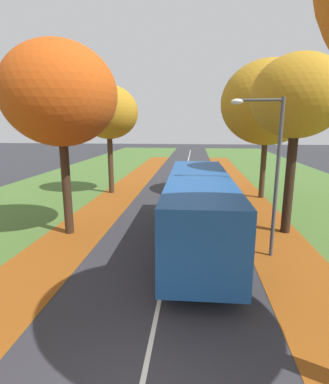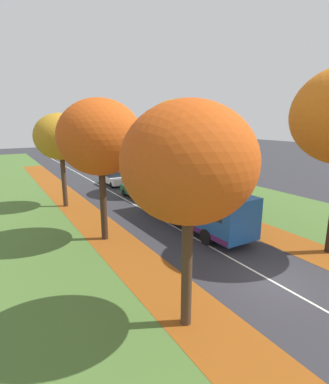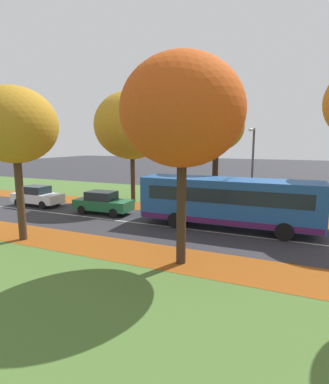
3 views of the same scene
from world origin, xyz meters
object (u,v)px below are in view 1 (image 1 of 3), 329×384
bus (199,206)px  tree_right_mid (268,103)px  tree_left_near (60,95)px  tree_left_mid (109,113)px  car_green_lead (199,185)px  tree_right_near (297,98)px  car_white_following (200,172)px  streetlamp_right (269,161)px

bus → tree_right_mid: bearing=63.3°
tree_left_near → tree_left_mid: 8.80m
tree_right_mid → car_green_lead: 7.17m
tree_left_mid → car_green_lead: 8.38m
tree_left_mid → tree_left_near: bearing=-87.4°
tree_right_near → bus: 6.42m
tree_right_near → car_white_following: 15.20m
tree_left_mid → tree_right_mid: tree_right_mid is taller
tree_left_mid → tree_right_mid: (11.02, -0.48, 0.55)m
tree_right_near → tree_right_mid: tree_right_mid is taller
tree_right_mid → tree_left_mid: bearing=177.5°
tree_right_near → bus: bearing=-156.0°
tree_left_near → streetlamp_right: bearing=-11.0°
tree_left_mid → car_green_lead: tree_left_mid is taller
streetlamp_right → car_green_lead: 10.68m
tree_right_near → streetlamp_right: 4.09m
car_green_lead → tree_left_mid: bearing=176.0°
tree_left_near → car_green_lead: 11.76m
tree_right_near → car_white_following: tree_right_near is taller
car_green_lead → car_white_following: same height
tree_left_near → bus: (6.08, -0.73, -4.59)m
bus → car_white_following: bearing=88.9°
streetlamp_right → car_green_lead: bearing=103.3°
tree_right_near → car_green_lead: (-4.04, 7.19, -5.39)m
car_white_following → tree_left_near: bearing=-113.3°
tree_right_near → car_white_following: (-3.90, 13.67, -5.39)m
bus → car_green_lead: (0.15, 9.05, -0.89)m
tree_left_mid → tree_right_mid: bearing=-2.5°
tree_right_mid → bus: tree_right_mid is taller
tree_left_mid → bus: (6.47, -9.51, -4.22)m
tree_left_mid → bus: size_ratio=0.75×
streetlamp_right → car_white_following: streetlamp_right is taller
tree_right_mid → car_white_following: 9.62m
tree_left_mid → car_white_following: (6.76, 6.02, -5.11)m
streetlamp_right → bus: size_ratio=0.57×
tree_left_mid → car_white_following: size_ratio=1.87×
tree_left_near → car_green_lead: bearing=53.2°
tree_right_near → tree_left_near: bearing=-173.7°
tree_left_mid → tree_right_mid: size_ratio=0.85×
tree_left_near → tree_right_near: 10.33m
bus → car_green_lead: 9.10m
tree_right_mid → tree_left_near: bearing=-142.0°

